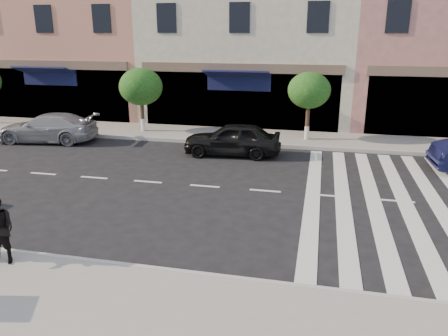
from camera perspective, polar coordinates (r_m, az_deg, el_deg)
ground at (r=10.91m, az=-8.07°, el=-9.34°), size 120.00×120.00×0.00m
sidewalk_far at (r=20.95m, az=2.48°, el=4.16°), size 60.00×3.00×0.15m
building_centre at (r=26.40m, az=3.97°, el=18.74°), size 11.00×9.00×11.00m
street_tree_wb at (r=21.80m, az=-10.80°, el=10.36°), size 2.10×2.10×3.06m
street_tree_c at (r=20.04m, az=11.06°, el=9.88°), size 1.90×1.90×3.04m
car_far_left at (r=21.66m, az=-22.06°, el=4.90°), size 4.67×2.32×1.30m
car_far_mid at (r=17.87m, az=1.10°, el=3.81°), size 4.03×1.81×1.35m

